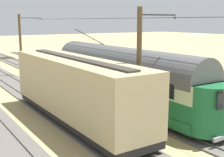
# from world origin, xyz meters

# --- Properties ---
(ground_plane) EXTENTS (220.00, 220.00, 0.00)m
(ground_plane) POSITION_xyz_m (0.00, 0.00, 0.00)
(ground_plane) COLOR tan
(track_streetcar_siding) EXTENTS (2.80, 80.00, 0.18)m
(track_streetcar_siding) POSITION_xyz_m (-6.89, -0.31, 0.05)
(track_streetcar_siding) COLOR #56514C
(track_streetcar_siding) RESTS_ON ground
(track_adjacent_siding) EXTENTS (2.80, 80.00, 0.18)m
(track_adjacent_siding) POSITION_xyz_m (-2.30, -0.31, 0.05)
(track_adjacent_siding) COLOR #56514C
(track_adjacent_siding) RESTS_ON ground
(track_third_siding) EXTENTS (2.80, 80.00, 0.18)m
(track_third_siding) POSITION_xyz_m (2.30, -0.31, 0.05)
(track_third_siding) COLOR #56514C
(track_third_siding) RESTS_ON ground
(vintage_streetcar) EXTENTS (2.65, 18.46, 5.24)m
(vintage_streetcar) POSITION_xyz_m (-2.30, 2.83, 2.27)
(vintage_streetcar) COLOR #196033
(vintage_streetcar) RESTS_ON ground
(coach_adjacent) EXTENTS (2.96, 12.97, 3.85)m
(coach_adjacent) POSITION_xyz_m (2.29, 4.61, 2.16)
(coach_adjacent) COLOR tan
(coach_adjacent) RESTS_ON ground
(catenary_pole_foreground) EXTENTS (2.74, 0.28, 6.87)m
(catenary_pole_foreground) POSITION_xyz_m (0.15, -13.17, 3.59)
(catenary_pole_foreground) COLOR #4C3D28
(catenary_pole_foreground) RESTS_ON ground
(catenary_pole_mid_near) EXTENTS (2.74, 0.28, 6.87)m
(catenary_pole_mid_near) POSITION_xyz_m (0.15, 8.10, 3.59)
(catenary_pole_mid_near) COLOR #4C3D28
(catenary_pole_mid_near) RESTS_ON ground
(overhead_wire_run) EXTENTS (2.53, 46.54, 0.18)m
(overhead_wire_run) POSITION_xyz_m (-2.25, 7.39, 6.32)
(overhead_wire_run) COLOR black
(overhead_wire_run) RESTS_ON ground
(switch_stand) EXTENTS (0.50, 0.30, 1.24)m
(switch_stand) POSITION_xyz_m (-8.52, -9.16, 0.70)
(switch_stand) COLOR black
(switch_stand) RESTS_ON ground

